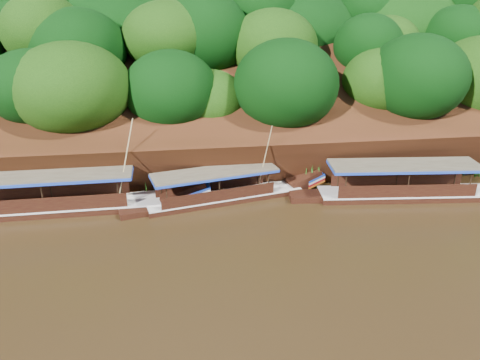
% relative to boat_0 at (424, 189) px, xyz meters
% --- Properties ---
extents(ground, '(160.00, 160.00, 0.00)m').
position_rel_boat_0_xyz_m(ground, '(-13.52, -6.45, -0.56)').
color(ground, black).
rests_on(ground, ground).
extents(riverbank, '(120.00, 30.06, 19.40)m').
position_rel_boat_0_xyz_m(riverbank, '(-13.53, 16.28, 1.33)').
color(riverbank, black).
rests_on(riverbank, ground).
extents(boat_0, '(15.42, 3.59, 5.92)m').
position_rel_boat_0_xyz_m(boat_0, '(0.00, 0.00, 0.00)').
color(boat_0, black).
rests_on(boat_0, ground).
extents(boat_1, '(12.82, 4.55, 5.66)m').
position_rel_boat_0_xyz_m(boat_1, '(-13.08, 1.55, -0.06)').
color(boat_1, black).
rests_on(boat_1, ground).
extents(boat_2, '(16.64, 2.87, 6.36)m').
position_rel_boat_0_xyz_m(boat_2, '(-23.50, 1.26, 0.03)').
color(boat_2, black).
rests_on(boat_2, ground).
extents(reeds, '(49.48, 2.26, 2.11)m').
position_rel_boat_0_xyz_m(reeds, '(-16.65, 3.05, 0.33)').
color(reeds, '#276D1B').
rests_on(reeds, ground).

